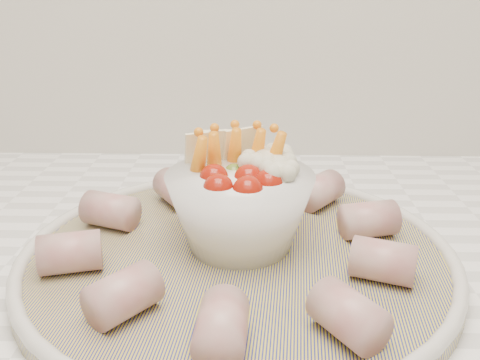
{
  "coord_description": "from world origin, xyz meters",
  "views": [
    {
      "loc": [
        -0.07,
        1.03,
        1.16
      ],
      "look_at": [
        -0.08,
        1.45,
        1.0
      ],
      "focal_mm": 40.0,
      "sensor_mm": 36.0,
      "label": 1
    }
  ],
  "objects": [
    {
      "name": "serving_platter",
      "position": [
        -0.08,
        1.44,
        0.93
      ],
      "size": [
        0.4,
        0.4,
        0.02
      ],
      "color": "navy",
      "rests_on": "kitchen_counter"
    },
    {
      "name": "veggie_bowl",
      "position": [
        -0.08,
        1.45,
        0.97
      ],
      "size": [
        0.13,
        0.13,
        0.1
      ],
      "color": "white",
      "rests_on": "serving_platter"
    },
    {
      "name": "cured_meat_rolls",
      "position": [
        -0.08,
        1.44,
        0.95
      ],
      "size": [
        0.31,
        0.32,
        0.03
      ],
      "color": "#A24A4A",
      "rests_on": "serving_platter"
    }
  ]
}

